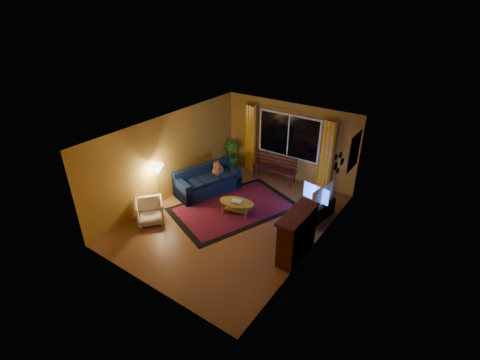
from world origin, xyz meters
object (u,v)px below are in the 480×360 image
Objects in this scene: sofa at (208,180)px; coffee_table at (237,207)px; floor_lamp at (159,187)px; armchair at (150,210)px; bench at (274,174)px; tv_console at (317,211)px.

sofa is 1.49m from coffee_table.
sofa is 1.59m from floor_lamp.
floor_lamp is at bearing -151.89° from coffee_table.
sofa is at bearing 33.05° from armchair.
bench is 2.25m from coffee_table.
coffee_table is (0.12, -2.25, -0.03)m from bench.
armchair is at bearing -134.51° from tv_console.
floor_lamp is 2.22m from coffee_table.
floor_lamp is 1.35× the size of coffee_table.
floor_lamp is (-0.51, -1.48, 0.27)m from sofa.
bench reaches higher than coffee_table.
armchair is at bearing -115.88° from bench.
bench is 1.45× the size of coffee_table.
armchair reaches higher than bench.
armchair is 0.60× the size of tv_console.
armchair is at bearing -134.88° from coffee_table.
bench is 0.73× the size of sofa.
tv_console is (2.06, -1.24, 0.03)m from bench.
sofa reaches higher than bench.
coffee_table is at bearing -91.56° from bench.
armchair is 0.75m from floor_lamp.
sofa reaches higher than armchair.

